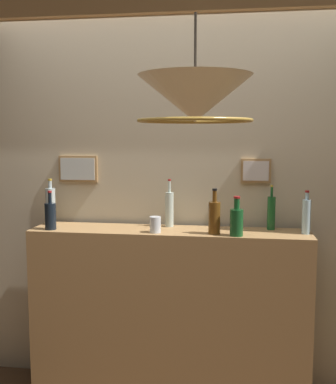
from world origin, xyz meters
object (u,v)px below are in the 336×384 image
glass_tumbler_rocks (155,225)px  liquor_bottle_vermouth (169,209)px  pendant_lamp (195,100)px  liquor_bottle_brandy (51,206)px  liquor_bottle_scotch (50,215)px  liquor_bottle_gin (214,217)px  liquor_bottle_amaro (237,221)px  liquor_bottle_port (306,216)px  liquor_bottle_vodka (271,212)px

glass_tumbler_rocks → liquor_bottle_vermouth: bearing=73.9°
liquor_bottle_vermouth → pendant_lamp: bearing=-74.9°
liquor_bottle_brandy → liquor_bottle_scotch: bearing=-68.4°
glass_tumbler_rocks → liquor_bottle_brandy: bearing=167.5°
liquor_bottle_gin → liquor_bottle_amaro: bearing=-15.2°
liquor_bottle_brandy → pendant_lamp: 1.51m
liquor_bottle_port → liquor_bottle_amaro: 0.44m
liquor_bottle_amaro → pendant_lamp: pendant_lamp is taller
liquor_bottle_brandy → liquor_bottle_vodka: 1.47m
liquor_bottle_port → liquor_bottle_vermouth: (-0.86, 0.11, 0.01)m
liquor_bottle_port → liquor_bottle_gin: 0.56m
liquor_bottle_brandy → glass_tumbler_rocks: size_ratio=3.11×
liquor_bottle_vodka → liquor_bottle_port: bearing=-27.5°
liquor_bottle_port → pendant_lamp: 1.20m
liquor_bottle_vodka → liquor_bottle_vermouth: 0.66m
liquor_bottle_vodka → liquor_bottle_scotch: bearing=-171.7°
liquor_bottle_gin → liquor_bottle_vermouth: (-0.31, 0.19, 0.01)m
liquor_bottle_scotch → glass_tumbler_rocks: 0.68m
liquor_bottle_brandy → pendant_lamp: pendant_lamp is taller
liquor_bottle_port → liquor_bottle_gin: liquor_bottle_gin is taller
liquor_bottle_amaro → glass_tumbler_rocks: (-0.50, 0.02, -0.04)m
liquor_bottle_scotch → liquor_bottle_vermouth: liquor_bottle_vermouth is taller
liquor_bottle_brandy → liquor_bottle_amaro: (1.25, -0.19, -0.04)m
liquor_bottle_amaro → glass_tumbler_rocks: liquor_bottle_amaro is taller
liquor_bottle_gin → pendant_lamp: size_ratio=0.54×
liquor_bottle_amaro → liquor_bottle_vermouth: bearing=152.5°
glass_tumbler_rocks → liquor_bottle_port: bearing=6.0°
liquor_bottle_gin → liquor_bottle_amaro: liquor_bottle_gin is taller
liquor_bottle_port → pendant_lamp: size_ratio=0.52×
liquor_bottle_scotch → liquor_bottle_brandy: size_ratio=0.80×
liquor_bottle_scotch → pendant_lamp: pendant_lamp is taller
liquor_bottle_vermouth → liquor_bottle_amaro: (0.44, -0.23, -0.03)m
liquor_bottle_vodka → pendant_lamp: 1.19m
liquor_bottle_scotch → liquor_bottle_gin: (1.05, 0.01, 0.02)m
liquor_bottle_gin → liquor_bottle_brandy: liquor_bottle_brandy is taller
liquor_bottle_brandy → liquor_bottle_amaro: bearing=-8.6°
liquor_bottle_gin → pendant_lamp: (-0.06, -0.72, 0.65)m
liquor_bottle_port → pendant_lamp: bearing=-127.2°
liquor_bottle_scotch → liquor_bottle_port: bearing=3.5°
liquor_bottle_gin → liquor_bottle_amaro: (0.13, -0.04, -0.01)m
liquor_bottle_scotch → liquor_bottle_vodka: liquor_bottle_vodka is taller
liquor_bottle_port → glass_tumbler_rocks: (-0.92, -0.10, -0.06)m
liquor_bottle_brandy → pendant_lamp: (1.05, -0.88, 0.63)m
liquor_bottle_gin → pendant_lamp: bearing=-94.6°
liquor_bottle_brandy → liquor_bottle_vermouth: bearing=2.8°
liquor_bottle_scotch → liquor_bottle_port: size_ratio=0.93×
liquor_bottle_port → liquor_bottle_vodka: (-0.20, 0.11, -0.00)m
liquor_bottle_brandy → liquor_bottle_vermouth: (0.81, 0.04, -0.01)m
liquor_bottle_scotch → liquor_bottle_amaro: 1.18m
pendant_lamp → liquor_bottle_gin: bearing=85.4°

